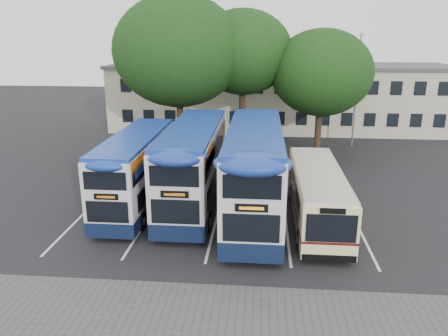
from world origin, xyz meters
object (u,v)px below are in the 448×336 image
tree_left (178,51)px  tree_mid (243,52)px  bus_dd_mid (194,162)px  lamp_post (357,85)px  bus_dd_right (254,168)px  bus_dd_left (137,167)px  bus_single (317,192)px  tree_right (322,73)px

tree_left → tree_mid: bearing=18.3°
tree_left → bus_dd_mid: bearing=-75.6°
lamp_post → bus_dd_right: bearing=-117.4°
tree_mid → bus_dd_right: (1.23, -12.95, -5.11)m
bus_dd_left → bus_single: 9.58m
tree_mid → bus_dd_mid: size_ratio=1.03×
lamp_post → bus_dd_mid: 18.05m
lamp_post → tree_left: tree_left is taller
tree_left → tree_right: 10.65m
bus_single → bus_dd_right: bearing=171.6°
bus_dd_left → bus_single: (9.47, -1.34, -0.64)m
tree_mid → bus_dd_mid: 12.97m
tree_right → tree_mid: bearing=172.7°
tree_left → bus_dd_right: 13.87m
tree_left → bus_dd_left: size_ratio=1.25×
tree_right → bus_single: 13.60m
bus_dd_mid → bus_single: (6.42, -1.74, -0.89)m
lamp_post → tree_right: (-3.26, -3.01, 1.17)m
bus_dd_right → bus_single: bus_dd_right is taller
tree_left → bus_dd_left: bearing=-92.4°
tree_left → bus_dd_mid: size_ratio=1.12×
tree_mid → bus_single: (4.37, -13.42, -6.14)m
bus_single → tree_right: bearing=83.3°
tree_right → bus_dd_mid: bearing=-125.9°
bus_dd_mid → bus_dd_right: (3.28, -1.28, 0.13)m
tree_left → tree_right: size_ratio=1.25×
tree_right → bus_dd_left: bearing=-134.0°
lamp_post → bus_dd_right: size_ratio=0.81×
bus_dd_left → tree_right: bearing=46.0°
tree_mid → bus_single: bearing=-72.0°
bus_single → bus_dd_left: bearing=172.0°
tree_mid → tree_right: size_ratio=1.15×
bus_dd_right → bus_single: 3.33m
lamp_post → tree_mid: bearing=-166.1°
bus_dd_mid → bus_dd_right: bearing=-21.3°
lamp_post → tree_mid: tree_mid is taller
bus_dd_right → bus_single: bearing=-8.4°
lamp_post → bus_dd_mid: lamp_post is taller
bus_dd_mid → bus_dd_right: 3.52m
lamp_post → bus_dd_left: size_ratio=0.96×
bus_dd_right → bus_single: size_ratio=1.22×
tree_right → bus_dd_right: bearing=-110.8°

